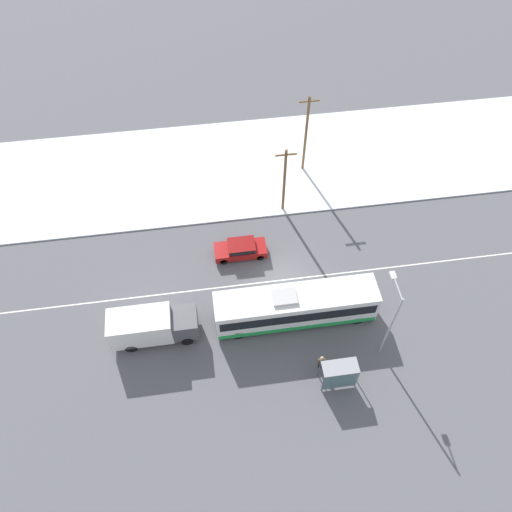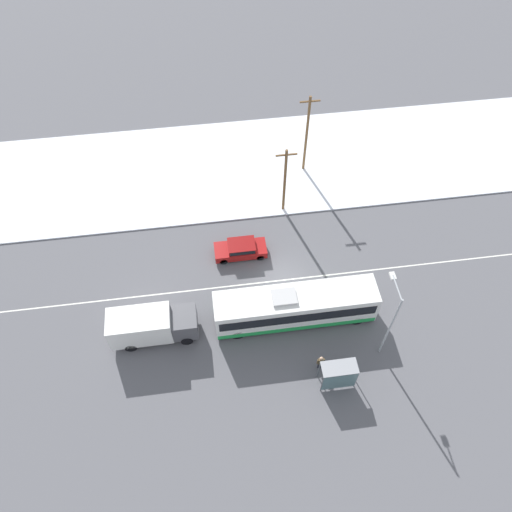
{
  "view_description": "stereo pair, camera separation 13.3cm",
  "coord_description": "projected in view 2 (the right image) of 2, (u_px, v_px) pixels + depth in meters",
  "views": [
    {
      "loc": [
        -5.36,
        -22.18,
        34.55
      ],
      "look_at": [
        -2.0,
        1.75,
        1.4
      ],
      "focal_mm": 35.0,
      "sensor_mm": 36.0,
      "label": 1
    },
    {
      "loc": [
        -5.23,
        -22.2,
        34.55
      ],
      "look_at": [
        -2.0,
        1.75,
        1.4
      ],
      "focal_mm": 35.0,
      "sensor_mm": 36.0,
      "label": 2
    }
  ],
  "objects": [
    {
      "name": "city_bus",
      "position": [
        295.0,
        307.0,
        37.89
      ],
      "size": [
        12.31,
        2.57,
        3.39
      ],
      "color": "white",
      "rests_on": "ground_plane"
    },
    {
      "name": "ground_plane",
      "position": [
        283.0,
        280.0,
        41.29
      ],
      "size": [
        120.0,
        120.0,
        0.0
      ],
      "primitive_type": "plane",
      "color": "#56565B"
    },
    {
      "name": "box_truck",
      "position": [
        151.0,
        325.0,
        37.02
      ],
      "size": [
        6.52,
        2.3,
        2.9
      ],
      "color": "silver",
      "rests_on": "ground_plane"
    },
    {
      "name": "pedestrian_at_stop",
      "position": [
        321.0,
        361.0,
        35.97
      ],
      "size": [
        0.59,
        0.26,
        1.63
      ],
      "color": "#23232D",
      "rests_on": "ground_plane"
    },
    {
      "name": "utility_pole_snowlot",
      "position": [
        307.0,
        134.0,
        45.45
      ],
      "size": [
        1.8,
        0.24,
        8.42
      ],
      "color": "brown",
      "rests_on": "ground_plane"
    },
    {
      "name": "utility_pole_roadside",
      "position": [
        285.0,
        180.0,
        42.86
      ],
      "size": [
        1.8,
        0.24,
        7.15
      ],
      "color": "brown",
      "rests_on": "ground_plane"
    },
    {
      "name": "snow_lot",
      "position": [
        260.0,
        165.0,
        49.28
      ],
      "size": [
        80.0,
        13.57,
        0.12
      ],
      "color": "silver",
      "rests_on": "ground_plane"
    },
    {
      "name": "lane_marking_center",
      "position": [
        283.0,
        280.0,
        41.29
      ],
      "size": [
        60.0,
        0.12,
        0.0
      ],
      "color": "silver",
      "rests_on": "ground_plane"
    },
    {
      "name": "sedan_car",
      "position": [
        241.0,
        249.0,
        42.25
      ],
      "size": [
        4.41,
        1.8,
        1.42
      ],
      "rotation": [
        0.0,
        0.0,
        3.14
      ],
      "color": "maroon",
      "rests_on": "ground_plane"
    },
    {
      "name": "streetlamp",
      "position": [
        391.0,
        316.0,
        33.99
      ],
      "size": [
        0.36,
        2.35,
        7.48
      ],
      "color": "#9EA3A8",
      "rests_on": "ground_plane"
    },
    {
      "name": "bus_shelter",
      "position": [
        339.0,
        375.0,
        34.65
      ],
      "size": [
        2.53,
        1.2,
        2.4
      ],
      "color": "gray",
      "rests_on": "ground_plane"
    }
  ]
}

